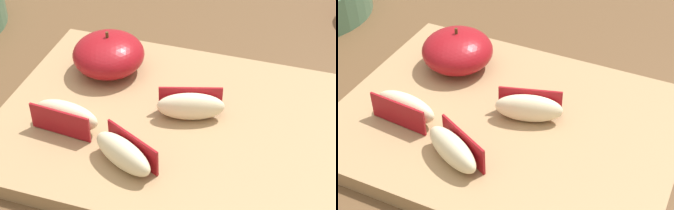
% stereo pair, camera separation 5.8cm
% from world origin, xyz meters
% --- Properties ---
extents(cutting_board, '(0.37, 0.29, 0.02)m').
position_xyz_m(cutting_board, '(-0.07, 0.01, 0.73)').
color(cutting_board, '#A37F56').
rests_on(cutting_board, dining_table).
extents(apple_half_skin_up, '(0.09, 0.09, 0.05)m').
position_xyz_m(apple_half_skin_up, '(-0.17, 0.08, 0.76)').
color(apple_half_skin_up, maroon).
rests_on(apple_half_skin_up, cutting_board).
extents(apple_wedge_middle, '(0.08, 0.05, 0.03)m').
position_xyz_m(apple_wedge_middle, '(-0.05, 0.03, 0.76)').
color(apple_wedge_middle, beige).
rests_on(apple_wedge_middle, cutting_board).
extents(apple_wedge_right, '(0.08, 0.03, 0.03)m').
position_xyz_m(apple_wedge_right, '(-0.17, -0.03, 0.76)').
color(apple_wedge_right, beige).
rests_on(apple_wedge_right, cutting_board).
extents(apple_wedge_front, '(0.08, 0.06, 0.03)m').
position_xyz_m(apple_wedge_front, '(-0.09, -0.07, 0.76)').
color(apple_wedge_front, beige).
rests_on(apple_wedge_front, cutting_board).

